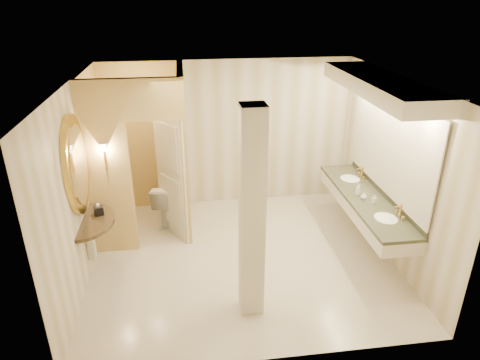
{
  "coord_description": "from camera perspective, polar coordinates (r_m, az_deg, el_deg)",
  "views": [
    {
      "loc": [
        -0.77,
        -5.48,
        3.82
      ],
      "look_at": [
        -0.01,
        0.2,
        1.23
      ],
      "focal_mm": 32.0,
      "sensor_mm": 36.0,
      "label": 1
    }
  ],
  "objects": [
    {
      "name": "wall_right",
      "position": [
        6.73,
        19.68,
        1.28
      ],
      "size": [
        0.02,
        4.0,
        2.7
      ],
      "primitive_type": "cube",
      "color": "beige",
      "rests_on": "floor"
    },
    {
      "name": "pillar",
      "position": [
        5.06,
        1.6,
        -4.9
      ],
      "size": [
        0.29,
        0.29,
        2.7
      ],
      "primitive_type": "cube",
      "color": "beige",
      "rests_on": "floor"
    },
    {
      "name": "wall_back",
      "position": [
        7.91,
        -1.7,
        6.12
      ],
      "size": [
        4.5,
        0.02,
        2.7
      ],
      "primitive_type": "cube",
      "color": "beige",
      "rests_on": "floor"
    },
    {
      "name": "ceiling",
      "position": [
        5.64,
        0.36,
        12.87
      ],
      "size": [
        4.5,
        4.5,
        0.0
      ],
      "primitive_type": "plane",
      "rotation": [
        3.14,
        0.0,
        0.0
      ],
      "color": "white",
      "rests_on": "wall_back"
    },
    {
      "name": "wall_sconce",
      "position": [
        6.37,
        -17.69,
        4.0
      ],
      "size": [
        0.14,
        0.14,
        0.42
      ],
      "color": "gold",
      "rests_on": "toilet_closet"
    },
    {
      "name": "tissue_box",
      "position": [
        6.38,
        -18.34,
        -3.89
      ],
      "size": [
        0.15,
        0.15,
        0.12
      ],
      "primitive_type": "cube",
      "rotation": [
        0.0,
        0.0,
        0.31
      ],
      "color": "black",
      "rests_on": "console_shelf"
    },
    {
      "name": "console_shelf",
      "position": [
        6.12,
        -20.58,
        -1.18
      ],
      "size": [
        1.04,
        1.04,
        1.97
      ],
      "color": "black",
      "rests_on": "floor"
    },
    {
      "name": "soap_bottle_b",
      "position": [
        6.75,
        16.19,
        -2.07
      ],
      "size": [
        0.1,
        0.1,
        0.11
      ],
      "primitive_type": "imported",
      "rotation": [
        0.0,
        0.0,
        -0.13
      ],
      "color": "silver",
      "rests_on": "vanity"
    },
    {
      "name": "vanity",
      "position": [
        6.61,
        17.49,
        3.79
      ],
      "size": [
        0.75,
        2.73,
        2.09
      ],
      "color": "beige",
      "rests_on": "floor"
    },
    {
      "name": "soap_bottle_c",
      "position": [
        6.85,
        15.46,
        -1.21
      ],
      "size": [
        0.1,
        0.1,
        0.19
      ],
      "primitive_type": "imported",
      "rotation": [
        0.0,
        0.0,
        0.43
      ],
      "color": "#C6B28C",
      "rests_on": "vanity"
    },
    {
      "name": "soap_bottle_a",
      "position": [
        6.68,
        17.43,
        -2.43
      ],
      "size": [
        0.08,
        0.08,
        0.13
      ],
      "primitive_type": "imported",
      "rotation": [
        0.0,
        0.0,
        0.39
      ],
      "color": "beige",
      "rests_on": "vanity"
    },
    {
      "name": "floor",
      "position": [
        6.72,
        0.3,
        -10.32
      ],
      "size": [
        4.5,
        4.5,
        0.0
      ],
      "primitive_type": "plane",
      "color": "beige",
      "rests_on": "ground"
    },
    {
      "name": "wall_left",
      "position": [
        6.19,
        -20.79,
        -0.9
      ],
      "size": [
        0.02,
        4.0,
        2.7
      ],
      "primitive_type": "cube",
      "color": "beige",
      "rests_on": "floor"
    },
    {
      "name": "toilet_closet",
      "position": [
        6.9,
        -10.17,
        3.25
      ],
      "size": [
        1.5,
        1.55,
        2.7
      ],
      "color": "#E2C076",
      "rests_on": "floor"
    },
    {
      "name": "wall_front",
      "position": [
        4.33,
        4.06,
        -10.5
      ],
      "size": [
        4.5,
        0.02,
        2.7
      ],
      "primitive_type": "cube",
      "color": "beige",
      "rests_on": "floor"
    },
    {
      "name": "toilet",
      "position": [
        7.58,
        -9.48,
        -2.99
      ],
      "size": [
        0.6,
        0.84,
        0.77
      ],
      "primitive_type": "imported",
      "rotation": [
        0.0,
        0.0,
        2.91
      ],
      "color": "white",
      "rests_on": "floor"
    }
  ]
}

